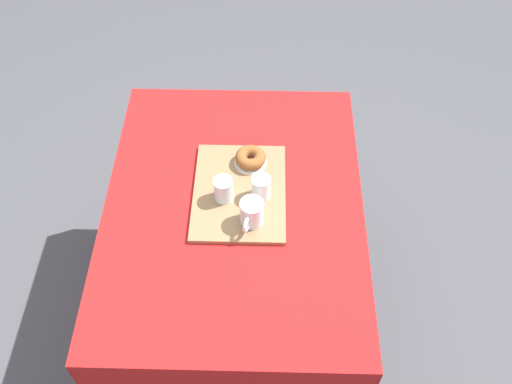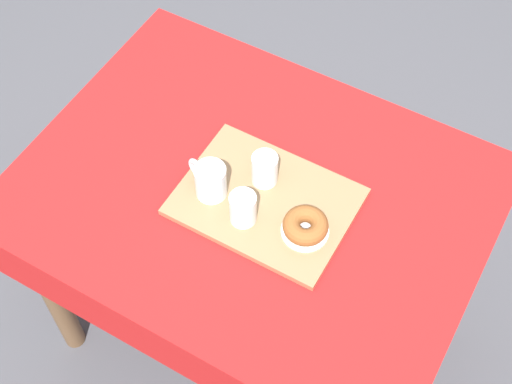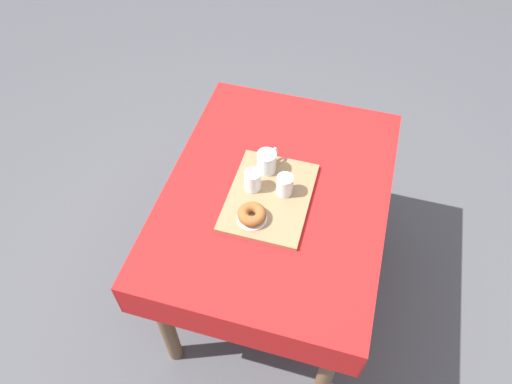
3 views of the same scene
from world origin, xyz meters
TOP-DOWN VIEW (x-y plane):
  - ground_plane at (0.00, 0.00)m, footprint 6.00×6.00m
  - dining_table at (0.00, 0.00)m, footprint 1.13×0.86m
  - serving_tray at (0.05, -0.02)m, footprint 0.41×0.31m
  - tea_mug_left at (-0.08, -0.06)m, footprint 0.11×0.08m
  - water_glass_near at (0.02, 0.03)m, footprint 0.06×0.06m
  - water_glass_far at (0.03, -0.09)m, footprint 0.06×0.06m
  - donut_plate_left at (0.17, -0.05)m, footprint 0.11×0.11m
  - sugar_donut_left at (0.17, -0.05)m, footprint 0.11×0.11m

SIDE VIEW (x-z plane):
  - ground_plane at x=0.00m, z-range 0.00..0.00m
  - dining_table at x=0.00m, z-range 0.27..1.03m
  - serving_tray at x=0.05m, z-range 0.76..0.78m
  - donut_plate_left at x=0.17m, z-range 0.78..0.78m
  - sugar_donut_left at x=0.17m, z-range 0.78..0.82m
  - water_glass_far at x=0.03m, z-range 0.77..0.86m
  - water_glass_near at x=0.02m, z-range 0.77..0.86m
  - tea_mug_left at x=-0.08m, z-range 0.77..0.86m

